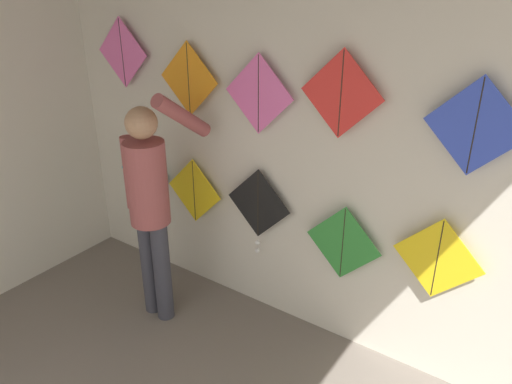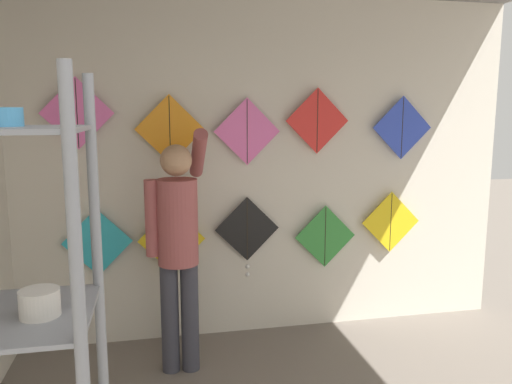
{
  "view_description": "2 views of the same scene",
  "coord_description": "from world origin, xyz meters",
  "px_view_note": "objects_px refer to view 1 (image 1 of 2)",
  "views": [
    {
      "loc": [
        1.81,
        1.03,
        2.51
      ],
      "look_at": [
        0.12,
        3.45,
        1.14
      ],
      "focal_mm": 35.0,
      "sensor_mm": 36.0,
      "label": 1
    },
    {
      "loc": [
        -0.78,
        -0.26,
        1.87
      ],
      "look_at": [
        -0.01,
        3.45,
        1.26
      ],
      "focal_mm": 35.0,
      "sensor_mm": 36.0,
      "label": 2
    }
  ],
  "objects_px": {
    "kite_1": "(194,191)",
    "kite_9": "(476,127)",
    "kite_0": "(143,174)",
    "kite_4": "(437,259)",
    "kite_3": "(343,243)",
    "shopkeeper": "(150,198)",
    "kite_2": "(258,207)",
    "kite_8": "(341,94)",
    "kite_5": "(122,53)",
    "kite_7": "(259,94)",
    "kite_6": "(189,79)"
  },
  "relations": [
    {
      "from": "kite_1",
      "to": "kite_9",
      "type": "height_order",
      "value": "kite_9"
    },
    {
      "from": "kite_2",
      "to": "kite_4",
      "type": "xyz_separation_m",
      "value": [
        1.28,
        0.0,
        0.03
      ]
    },
    {
      "from": "shopkeeper",
      "to": "kite_3",
      "type": "xyz_separation_m",
      "value": [
        1.27,
        0.49,
        -0.18
      ]
    },
    {
      "from": "kite_4",
      "to": "kite_0",
      "type": "bearing_deg",
      "value": 180.0
    },
    {
      "from": "shopkeeper",
      "to": "kite_7",
      "type": "relative_size",
      "value": 3.27
    },
    {
      "from": "kite_2",
      "to": "kite_3",
      "type": "bearing_deg",
      "value": 0.06
    },
    {
      "from": "kite_6",
      "to": "kite_8",
      "type": "distance_m",
      "value": 1.2
    },
    {
      "from": "kite_2",
      "to": "kite_8",
      "type": "height_order",
      "value": "kite_8"
    },
    {
      "from": "kite_2",
      "to": "kite_6",
      "type": "height_order",
      "value": "kite_6"
    },
    {
      "from": "kite_4",
      "to": "kite_3",
      "type": "bearing_deg",
      "value": 180.0
    },
    {
      "from": "kite_0",
      "to": "kite_3",
      "type": "height_order",
      "value": "kite_0"
    },
    {
      "from": "kite_4",
      "to": "kite_9",
      "type": "relative_size",
      "value": 1.0
    },
    {
      "from": "kite_4",
      "to": "kite_8",
      "type": "bearing_deg",
      "value": 180.0
    },
    {
      "from": "kite_7",
      "to": "kite_0",
      "type": "bearing_deg",
      "value": 180.0
    },
    {
      "from": "kite_4",
      "to": "kite_6",
      "type": "distance_m",
      "value": 2.06
    },
    {
      "from": "kite_3",
      "to": "kite_0",
      "type": "bearing_deg",
      "value": 180.0
    },
    {
      "from": "kite_1",
      "to": "kite_5",
      "type": "relative_size",
      "value": 1.0
    },
    {
      "from": "kite_0",
      "to": "kite_4",
      "type": "height_order",
      "value": "kite_4"
    },
    {
      "from": "kite_0",
      "to": "kite_4",
      "type": "bearing_deg",
      "value": 0.0
    },
    {
      "from": "kite_1",
      "to": "kite_3",
      "type": "height_order",
      "value": "kite_1"
    },
    {
      "from": "kite_6",
      "to": "kite_7",
      "type": "relative_size",
      "value": 1.0
    },
    {
      "from": "kite_5",
      "to": "kite_7",
      "type": "xyz_separation_m",
      "value": [
        1.29,
        0.0,
        -0.15
      ]
    },
    {
      "from": "kite_2",
      "to": "kite_4",
      "type": "relative_size",
      "value": 1.26
    },
    {
      "from": "kite_0",
      "to": "kite_7",
      "type": "bearing_deg",
      "value": 0.0
    },
    {
      "from": "kite_4",
      "to": "kite_8",
      "type": "distance_m",
      "value": 1.12
    },
    {
      "from": "kite_9",
      "to": "kite_8",
      "type": "bearing_deg",
      "value": 180.0
    },
    {
      "from": "kite_5",
      "to": "kite_7",
      "type": "distance_m",
      "value": 1.3
    },
    {
      "from": "kite_3",
      "to": "kite_5",
      "type": "relative_size",
      "value": 1.0
    },
    {
      "from": "kite_5",
      "to": "kite_6",
      "type": "height_order",
      "value": "kite_5"
    },
    {
      "from": "kite_1",
      "to": "kite_4",
      "type": "xyz_separation_m",
      "value": [
        1.9,
        0.0,
        0.06
      ]
    },
    {
      "from": "kite_3",
      "to": "kite_5",
      "type": "xyz_separation_m",
      "value": [
        -1.97,
        0.0,
        1.04
      ]
    },
    {
      "from": "kite_0",
      "to": "kite_9",
      "type": "xyz_separation_m",
      "value": [
        2.54,
        0.0,
        0.87
      ]
    },
    {
      "from": "kite_0",
      "to": "kite_7",
      "type": "height_order",
      "value": "kite_7"
    },
    {
      "from": "kite_0",
      "to": "kite_8",
      "type": "relative_size",
      "value": 1.0
    },
    {
      "from": "kite_4",
      "to": "kite_5",
      "type": "bearing_deg",
      "value": 180.0
    },
    {
      "from": "kite_1",
      "to": "kite_2",
      "type": "bearing_deg",
      "value": -0.07
    },
    {
      "from": "kite_5",
      "to": "kite_9",
      "type": "height_order",
      "value": "kite_5"
    },
    {
      "from": "shopkeeper",
      "to": "kite_5",
      "type": "xyz_separation_m",
      "value": [
        -0.7,
        0.49,
        0.87
      ]
    },
    {
      "from": "kite_2",
      "to": "kite_9",
      "type": "xyz_separation_m",
      "value": [
        1.35,
        0.0,
        0.85
      ]
    },
    {
      "from": "kite_8",
      "to": "kite_0",
      "type": "bearing_deg",
      "value": 180.0
    },
    {
      "from": "kite_5",
      "to": "kite_6",
      "type": "bearing_deg",
      "value": 0.0
    },
    {
      "from": "kite_1",
      "to": "kite_5",
      "type": "distance_m",
      "value": 1.21
    },
    {
      "from": "kite_0",
      "to": "kite_3",
      "type": "relative_size",
      "value": 1.0
    },
    {
      "from": "shopkeeper",
      "to": "kite_2",
      "type": "bearing_deg",
      "value": 42.72
    },
    {
      "from": "kite_0",
      "to": "kite_2",
      "type": "xyz_separation_m",
      "value": [
        1.19,
        -0.0,
        0.02
      ]
    },
    {
      "from": "kite_3",
      "to": "kite_9",
      "type": "xyz_separation_m",
      "value": [
        0.67,
        0.0,
        0.92
      ]
    },
    {
      "from": "shopkeeper",
      "to": "kite_8",
      "type": "relative_size",
      "value": 3.27
    },
    {
      "from": "kite_2",
      "to": "kite_8",
      "type": "bearing_deg",
      "value": 0.07
    },
    {
      "from": "kite_1",
      "to": "kite_3",
      "type": "xyz_separation_m",
      "value": [
        1.3,
        0.0,
        -0.04
      ]
    },
    {
      "from": "kite_1",
      "to": "kite_2",
      "type": "xyz_separation_m",
      "value": [
        0.62,
        -0.0,
        0.04
      ]
    }
  ]
}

